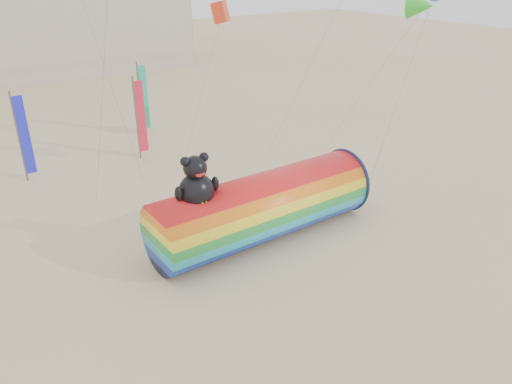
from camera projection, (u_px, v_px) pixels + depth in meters
ground at (267, 258)px, 21.34m from camera, size 160.00×160.00×0.00m
windsock_assembly at (263, 205)px, 22.29m from camera, size 10.50×3.20×4.84m
kite_handler at (314, 194)px, 25.08m from camera, size 0.64×0.44×1.71m
fabric_bundle at (330, 208)px, 25.13m from camera, size 2.62×1.35×0.41m
festival_banners at (107, 116)px, 31.21m from camera, size 9.45×4.26×5.20m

